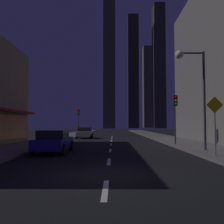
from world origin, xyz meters
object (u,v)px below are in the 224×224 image
Objects in this scene: traffic_light_near_right at (175,108)px; street_lamp_right at (191,75)px; fire_hydrant_far_left at (62,136)px; pedestrian_crossing_sign at (215,121)px; car_parked_near at (54,141)px; car_parked_far at (85,133)px; traffic_light_far_left at (79,116)px.

traffic_light_near_right is 5.19m from street_lamp_right.
pedestrian_crossing_sign is at bearing -55.11° from fire_hydrant_far_left.
pedestrian_crossing_sign is at bearing -85.87° from street_lamp_right.
street_lamp_right is at bearing 94.13° from pedestrian_crossing_sign.
car_parked_near is 17.15m from car_parked_far.
car_parked_far is at bearing 90.00° from car_parked_near.
car_parked_near is 1.34× the size of pedestrian_crossing_sign.
car_parked_near is at bearing -90.00° from car_parked_far.
traffic_light_far_left is at bearing 104.73° from car_parked_far.
traffic_light_near_right is at bearing -60.20° from traffic_light_far_left.
fire_hydrant_far_left is at bearing -92.16° from traffic_light_far_left.
traffic_light_near_right is at bearing -37.04° from fire_hydrant_far_left.
pedestrian_crossing_sign reaches higher than car_parked_near.
traffic_light_far_left is (-11.00, 19.20, 0.00)m from traffic_light_near_right.
street_lamp_right is at bearing -61.90° from car_parked_far.
traffic_light_near_right reaches higher than pedestrian_crossing_sign.
traffic_light_near_right is at bearing 88.58° from street_lamp_right.
traffic_light_near_right reaches higher than fire_hydrant_far_left.
street_lamp_right is 4.32m from pedestrian_crossing_sign.
car_parked_far is at bearing 55.73° from fire_hydrant_far_left.
traffic_light_far_left is 0.64× the size of street_lamp_right.
car_parked_far is at bearing 114.85° from pedestrian_crossing_sign.
street_lamp_right is (11.28, -13.44, 4.61)m from fire_hydrant_far_left.
fire_hydrant_far_left is 14.54m from traffic_light_near_right.
traffic_light_near_right reaches higher than car_parked_far.
car_parked_far is at bearing 118.10° from street_lamp_right.
pedestrian_crossing_sign reaches higher than fire_hydrant_far_left.
pedestrian_crossing_sign is (0.10, -7.89, -1.18)m from traffic_light_near_right.
pedestrian_crossing_sign is at bearing -16.46° from car_parked_near.
street_lamp_right reaches higher than traffic_light_far_left.
car_parked_far is 7.86m from traffic_light_far_left.
pedestrian_crossing_sign is (0.22, -3.05, -3.05)m from street_lamp_right.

